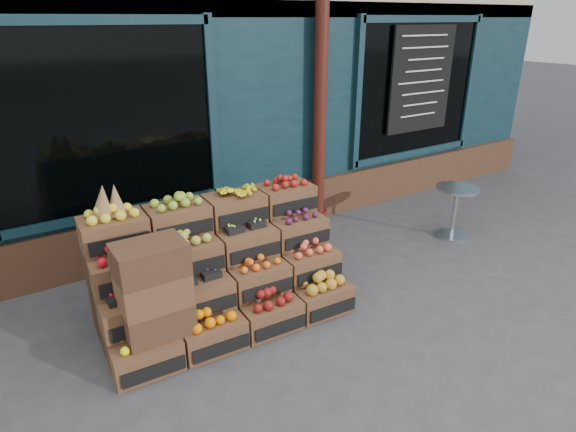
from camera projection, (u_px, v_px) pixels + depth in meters
ground at (341, 309)px, 4.99m from camera, size 60.00×60.00×0.00m
shop_facade at (154, 43)px, 8.02m from camera, size 12.00×6.24×4.80m
crate_display at (219, 273)px, 4.76m from camera, size 2.41×1.27×1.48m
spare_crates at (156, 304)px, 4.05m from camera, size 0.57×0.40×1.13m
bistro_table at (455, 206)px, 6.48m from camera, size 0.57×0.57×0.71m
shopkeeper at (134, 176)px, 6.21m from camera, size 0.74×0.57×1.81m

